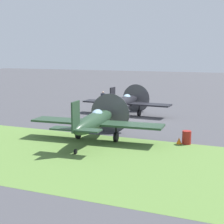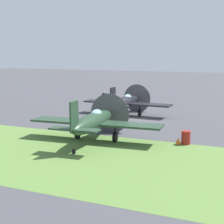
{
  "view_description": "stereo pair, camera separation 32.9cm",
  "coord_description": "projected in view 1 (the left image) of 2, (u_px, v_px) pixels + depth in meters",
  "views": [
    {
      "loc": [
        10.04,
        -30.43,
        6.09
      ],
      "look_at": [
        -1.04,
        -3.94,
        1.22
      ],
      "focal_mm": 56.8,
      "sensor_mm": 36.0,
      "label": 1
    },
    {
      "loc": [
        10.35,
        -30.3,
        6.09
      ],
      "look_at": [
        -1.04,
        -3.94,
        1.22
      ],
      "focal_mm": 56.8,
      "sensor_mm": 36.0,
      "label": 2
    }
  ],
  "objects": [
    {
      "name": "ground_plane",
      "position": [
        139.0,
        119.0,
        32.52
      ],
      "size": [
        160.0,
        160.0,
        0.0
      ],
      "primitive_type": "plane",
      "color": "#424247"
    },
    {
      "name": "airplane_wingman",
      "position": [
        95.0,
        121.0,
        24.24
      ],
      "size": [
        9.44,
        7.47,
        3.36
      ],
      "rotation": [
        0.0,
        0.0,
        0.07
      ],
      "color": "#233D28",
      "rests_on": "ground"
    },
    {
      "name": "runway_marker_cone",
      "position": [
        179.0,
        141.0,
        23.76
      ],
      "size": [
        0.36,
        0.36,
        0.44
      ],
      "primitive_type": "cone",
      "color": "orange",
      "rests_on": "ground"
    },
    {
      "name": "fuel_drum",
      "position": [
        187.0,
        137.0,
        23.69
      ],
      "size": [
        0.6,
        0.6,
        0.9
      ],
      "primitive_type": "cylinder",
      "color": "maroon",
      "rests_on": "ground"
    },
    {
      "name": "airplane_lead",
      "position": [
        125.0,
        102.0,
        34.22
      ],
      "size": [
        8.84,
        7.02,
        3.16
      ],
      "rotation": [
        0.0,
        0.0,
        -0.03
      ],
      "color": "black",
      "rests_on": "ground"
    },
    {
      "name": "supply_crate",
      "position": [
        136.0,
        104.0,
        39.94
      ],
      "size": [
        1.27,
        1.27,
        0.64
      ],
      "primitive_type": "cube",
      "rotation": [
        0.0,
        0.0,
        0.7
      ],
      "color": "olive",
      "rests_on": "ground"
    },
    {
      "name": "ground_crew_chief",
      "position": [
        103.0,
        98.0,
        40.02
      ],
      "size": [
        0.63,
        0.38,
        1.73
      ],
      "rotation": [
        0.0,
        0.0,
        3.05
      ],
      "color": "#2D3342",
      "rests_on": "ground"
    },
    {
      "name": "grass_verge",
      "position": [
        72.0,
        156.0,
        21.06
      ],
      "size": [
        120.0,
        11.0,
        0.01
      ],
      "primitive_type": "cube",
      "color": "#567A38",
      "rests_on": "ground"
    }
  ]
}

